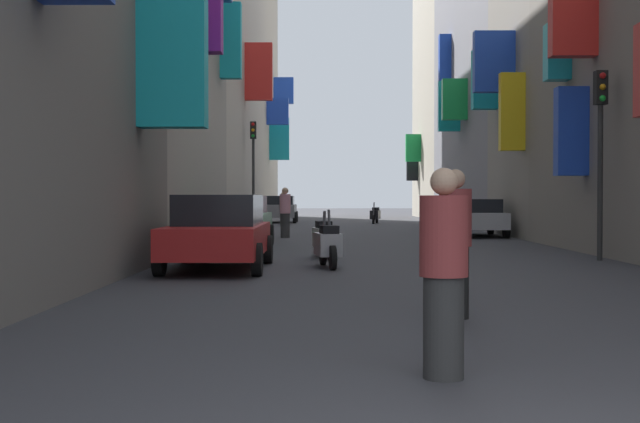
{
  "coord_description": "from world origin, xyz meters",
  "views": [
    {
      "loc": [
        -1.51,
        -3.3,
        1.42
      ],
      "look_at": [
        -1.64,
        20.23,
        1.01
      ],
      "focal_mm": 47.85,
      "sensor_mm": 36.0,
      "label": 1
    }
  ],
  "objects_px": {
    "scooter_white": "(325,238)",
    "pedestrian_near_right": "(455,244)",
    "parked_car_green": "(237,220)",
    "pedestrian_crossing": "(283,209)",
    "pedestrian_mid_street": "(285,213)",
    "parked_car_red": "(219,230)",
    "traffic_light_near_corner": "(253,157)",
    "scooter_black": "(375,215)",
    "traffic_light_far_corner": "(601,131)",
    "scooter_silver": "(328,244)",
    "pedestrian_near_left": "(444,274)",
    "parked_car_grey": "(279,208)",
    "parked_car_silver": "(473,216)"
  },
  "relations": [
    {
      "from": "pedestrian_near_left",
      "to": "traffic_light_near_corner",
      "type": "bearing_deg",
      "value": 97.57
    },
    {
      "from": "parked_car_silver",
      "to": "pedestrian_near_left",
      "type": "xyz_separation_m",
      "value": [
        -4.4,
        -23.9,
        0.11
      ]
    },
    {
      "from": "parked_car_silver",
      "to": "pedestrian_mid_street",
      "type": "relative_size",
      "value": 2.44
    },
    {
      "from": "parked_car_grey",
      "to": "parked_car_green",
      "type": "relative_size",
      "value": 0.95
    },
    {
      "from": "scooter_white",
      "to": "pedestrian_mid_street",
      "type": "relative_size",
      "value": 1.13
    },
    {
      "from": "scooter_black",
      "to": "traffic_light_far_corner",
      "type": "bearing_deg",
      "value": -82.4
    },
    {
      "from": "parked_car_red",
      "to": "parked_car_silver",
      "type": "distance_m",
      "value": 15.73
    },
    {
      "from": "pedestrian_near_left",
      "to": "scooter_white",
      "type": "bearing_deg",
      "value": 94.04
    },
    {
      "from": "pedestrian_crossing",
      "to": "traffic_light_near_corner",
      "type": "distance_m",
      "value": 5.05
    },
    {
      "from": "parked_car_grey",
      "to": "pedestrian_crossing",
      "type": "bearing_deg",
      "value": -84.59
    },
    {
      "from": "parked_car_red",
      "to": "traffic_light_far_corner",
      "type": "relative_size",
      "value": 1.05
    },
    {
      "from": "parked_car_silver",
      "to": "pedestrian_crossing",
      "type": "distance_m",
      "value": 13.02
    },
    {
      "from": "parked_car_green",
      "to": "traffic_light_far_corner",
      "type": "height_order",
      "value": "traffic_light_far_corner"
    },
    {
      "from": "parked_car_silver",
      "to": "scooter_black",
      "type": "relative_size",
      "value": 2.21
    },
    {
      "from": "scooter_white",
      "to": "pedestrian_mid_street",
      "type": "xyz_separation_m",
      "value": [
        -1.37,
        9.68,
        0.41
      ]
    },
    {
      "from": "parked_car_grey",
      "to": "scooter_silver",
      "type": "height_order",
      "value": "parked_car_grey"
    },
    {
      "from": "scooter_black",
      "to": "traffic_light_far_corner",
      "type": "relative_size",
      "value": 0.45
    },
    {
      "from": "parked_car_green",
      "to": "pedestrian_crossing",
      "type": "distance_m",
      "value": 17.43
    },
    {
      "from": "scooter_white",
      "to": "scooter_silver",
      "type": "height_order",
      "value": "same"
    },
    {
      "from": "pedestrian_near_right",
      "to": "traffic_light_near_corner",
      "type": "relative_size",
      "value": 0.37
    },
    {
      "from": "parked_car_red",
      "to": "pedestrian_near_left",
      "type": "relative_size",
      "value": 2.68
    },
    {
      "from": "pedestrian_crossing",
      "to": "pedestrian_mid_street",
      "type": "distance_m",
      "value": 11.98
    },
    {
      "from": "scooter_black",
      "to": "pedestrian_near_right",
      "type": "relative_size",
      "value": 1.1
    },
    {
      "from": "parked_car_red",
      "to": "parked_car_grey",
      "type": "xyz_separation_m",
      "value": [
        -0.45,
        30.16,
        0.01
      ]
    },
    {
      "from": "scooter_white",
      "to": "pedestrian_near_left",
      "type": "xyz_separation_m",
      "value": [
        0.92,
        -13.02,
        0.36
      ]
    },
    {
      "from": "scooter_white",
      "to": "pedestrian_near_left",
      "type": "height_order",
      "value": "pedestrian_near_left"
    },
    {
      "from": "scooter_white",
      "to": "parked_car_silver",
      "type": "bearing_deg",
      "value": 63.94
    },
    {
      "from": "pedestrian_mid_street",
      "to": "traffic_light_near_corner",
      "type": "bearing_deg",
      "value": 102.85
    },
    {
      "from": "parked_car_red",
      "to": "parked_car_grey",
      "type": "bearing_deg",
      "value": 90.85
    },
    {
      "from": "pedestrian_near_left",
      "to": "pedestrian_near_right",
      "type": "bearing_deg",
      "value": 79.75
    },
    {
      "from": "scooter_white",
      "to": "traffic_light_far_corner",
      "type": "relative_size",
      "value": 0.46
    },
    {
      "from": "traffic_light_far_corner",
      "to": "scooter_white",
      "type": "bearing_deg",
      "value": 173.61
    },
    {
      "from": "pedestrian_crossing",
      "to": "pedestrian_mid_street",
      "type": "bearing_deg",
      "value": -86.93
    },
    {
      "from": "parked_car_grey",
      "to": "scooter_white",
      "type": "bearing_deg",
      "value": -84.66
    },
    {
      "from": "parked_car_red",
      "to": "parked_car_silver",
      "type": "relative_size",
      "value": 1.04
    },
    {
      "from": "scooter_silver",
      "to": "pedestrian_mid_street",
      "type": "relative_size",
      "value": 1.02
    },
    {
      "from": "parked_car_red",
      "to": "scooter_black",
      "type": "distance_m",
      "value": 28.63
    },
    {
      "from": "parked_car_green",
      "to": "pedestrian_crossing",
      "type": "height_order",
      "value": "pedestrian_crossing"
    },
    {
      "from": "scooter_white",
      "to": "pedestrian_near_left",
      "type": "relative_size",
      "value": 1.19
    },
    {
      "from": "pedestrian_crossing",
      "to": "pedestrian_mid_street",
      "type": "xyz_separation_m",
      "value": [
        0.64,
        -11.97,
        0.04
      ]
    },
    {
      "from": "parked_car_red",
      "to": "traffic_light_near_corner",
      "type": "bearing_deg",
      "value": 92.88
    },
    {
      "from": "parked_car_silver",
      "to": "traffic_light_near_corner",
      "type": "height_order",
      "value": "traffic_light_near_corner"
    },
    {
      "from": "scooter_white",
      "to": "parked_car_red",
      "type": "bearing_deg",
      "value": -124.97
    },
    {
      "from": "parked_car_silver",
      "to": "pedestrian_mid_street",
      "type": "distance_m",
      "value": 6.81
    },
    {
      "from": "scooter_white",
      "to": "pedestrian_near_right",
      "type": "distance_m",
      "value": 9.86
    },
    {
      "from": "parked_car_grey",
      "to": "pedestrian_mid_street",
      "type": "distance_m",
      "value": 17.54
    },
    {
      "from": "parked_car_red",
      "to": "pedestrian_mid_street",
      "type": "bearing_deg",
      "value": 86.76
    },
    {
      "from": "pedestrian_near_left",
      "to": "traffic_light_near_corner",
      "type": "xyz_separation_m",
      "value": [
        -4.03,
        30.31,
        2.34
      ]
    },
    {
      "from": "parked_car_green",
      "to": "traffic_light_far_corner",
      "type": "bearing_deg",
      "value": -29.68
    },
    {
      "from": "parked_car_green",
      "to": "pedestrian_crossing",
      "type": "relative_size",
      "value": 2.52
    }
  ]
}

